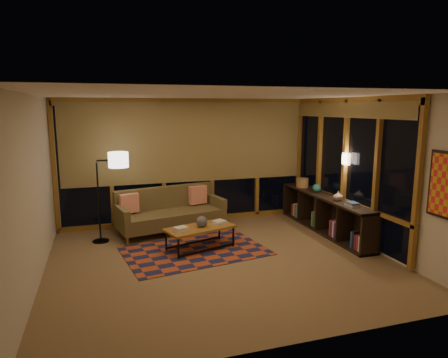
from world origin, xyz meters
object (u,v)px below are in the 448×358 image
object	(u,v)px
floor_lamp	(98,198)
bookshelf	(324,213)
sofa	(171,211)
coffee_table	(200,238)

from	to	relation	value
floor_lamp	bookshelf	size ratio (longest dim) A/B	0.57
sofa	bookshelf	xyz separation A→B (m)	(2.99, -0.90, -0.06)
sofa	coffee_table	world-z (taller)	sofa
coffee_table	bookshelf	world-z (taller)	bookshelf
sofa	floor_lamp	world-z (taller)	floor_lamp
floor_lamp	coffee_table	bearing A→B (deg)	-32.03
sofa	floor_lamp	distance (m)	1.46
coffee_table	bookshelf	size ratio (longest dim) A/B	0.41
coffee_table	bookshelf	bearing A→B (deg)	-10.96
coffee_table	bookshelf	xyz separation A→B (m)	(2.67, 0.26, 0.17)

